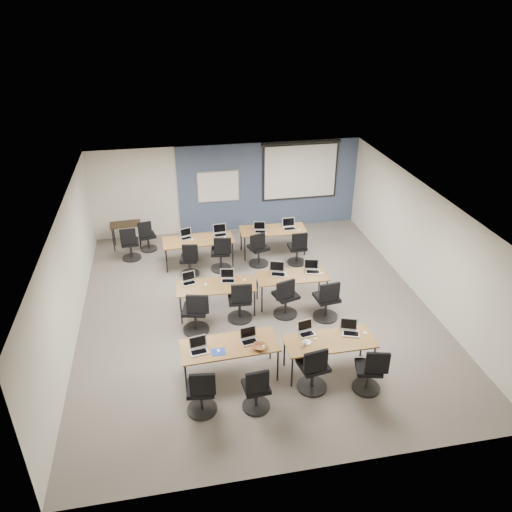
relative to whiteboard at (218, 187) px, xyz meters
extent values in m
cube|color=#6B6354|center=(0.30, -4.43, -1.45)|extent=(8.00, 9.00, 0.02)
cube|color=white|center=(0.30, -4.43, 1.25)|extent=(8.00, 9.00, 0.02)
cube|color=beige|center=(0.30, 0.07, -0.10)|extent=(8.00, 0.04, 2.70)
cube|color=beige|center=(0.30, -8.93, -0.10)|extent=(8.00, 0.04, 2.70)
cube|color=beige|center=(-3.70, -4.43, -0.10)|extent=(0.04, 9.00, 2.70)
cube|color=beige|center=(4.30, -4.43, -0.10)|extent=(0.04, 9.00, 2.70)
cube|color=#3D5977|center=(1.55, 0.04, -0.10)|extent=(5.50, 0.04, 2.70)
cube|color=#B7B7B7|center=(0.00, 0.00, 0.00)|extent=(1.28, 0.02, 0.98)
cube|color=white|center=(0.00, -0.01, 0.00)|extent=(1.20, 0.02, 0.90)
cube|color=black|center=(2.50, -0.02, 0.35)|extent=(2.32, 0.03, 1.82)
cube|color=white|center=(2.50, -0.03, 0.31)|extent=(2.20, 0.02, 1.62)
cylinder|color=black|center=(2.50, -0.03, 1.19)|extent=(2.40, 0.10, 0.10)
cube|color=#A0613A|center=(-0.62, -6.54, -0.73)|extent=(1.85, 0.77, 0.03)
cylinder|color=black|center=(-1.48, -6.87, -1.10)|extent=(0.04, 0.04, 0.70)
cylinder|color=black|center=(0.25, -6.87, -1.10)|extent=(0.04, 0.04, 0.70)
cylinder|color=black|center=(-1.48, -6.22, -1.10)|extent=(0.04, 0.04, 0.70)
cylinder|color=black|center=(0.25, -6.22, -1.10)|extent=(0.04, 0.04, 0.70)
cube|color=#A3753B|center=(1.28, -6.77, -0.73)|extent=(1.73, 0.72, 0.03)
cylinder|color=black|center=(0.47, -7.07, -1.10)|extent=(0.04, 0.04, 0.70)
cylinder|color=black|center=(2.08, -7.07, -1.10)|extent=(0.04, 0.04, 0.70)
cylinder|color=black|center=(0.47, -6.47, -1.10)|extent=(0.04, 0.04, 0.70)
cylinder|color=black|center=(2.08, -6.47, -1.10)|extent=(0.04, 0.04, 0.70)
cube|color=brown|center=(-0.61, -4.37, -0.73)|extent=(1.78, 0.74, 0.03)
cylinder|color=black|center=(-1.44, -4.68, -1.10)|extent=(0.04, 0.04, 0.70)
cylinder|color=black|center=(0.21, -4.68, -1.10)|extent=(0.04, 0.04, 0.70)
cylinder|color=black|center=(-1.44, -4.06, -1.10)|extent=(0.04, 0.04, 0.70)
cylinder|color=black|center=(0.21, -4.06, -1.10)|extent=(0.04, 0.04, 0.70)
cube|color=brown|center=(1.18, -4.28, -0.73)|extent=(1.67, 0.70, 0.03)
cylinder|color=black|center=(0.41, -4.56, -1.10)|extent=(0.04, 0.04, 0.70)
cylinder|color=black|center=(1.96, -4.56, -1.10)|extent=(0.04, 0.04, 0.70)
cylinder|color=black|center=(0.41, -3.99, -1.10)|extent=(0.04, 0.04, 0.70)
cylinder|color=black|center=(1.96, -3.99, -1.10)|extent=(0.04, 0.04, 0.70)
cube|color=brown|center=(-0.81, -1.97, -0.73)|extent=(1.87, 0.78, 0.03)
cylinder|color=black|center=(-1.69, -2.30, -1.10)|extent=(0.04, 0.04, 0.70)
cylinder|color=black|center=(0.07, -2.30, -1.10)|extent=(0.04, 0.04, 0.70)
cylinder|color=black|center=(-1.69, -1.64, -1.10)|extent=(0.04, 0.04, 0.70)
cylinder|color=black|center=(0.07, -1.64, -1.10)|extent=(0.04, 0.04, 0.70)
cube|color=brown|center=(1.29, -1.72, -0.73)|extent=(1.82, 0.76, 0.03)
cylinder|color=black|center=(0.44, -2.04, -1.10)|extent=(0.04, 0.04, 0.70)
cylinder|color=black|center=(2.14, -2.04, -1.10)|extent=(0.04, 0.04, 0.70)
cylinder|color=black|center=(0.44, -1.40, -1.10)|extent=(0.04, 0.04, 0.70)
cylinder|color=black|center=(2.14, -1.40, -1.10)|extent=(0.04, 0.04, 0.70)
cube|color=#B0B0B8|center=(-1.20, -6.64, -0.71)|extent=(0.33, 0.24, 0.02)
cube|color=black|center=(-1.20, -6.66, -0.70)|extent=(0.28, 0.14, 0.00)
cube|color=#B0B0B8|center=(-1.20, -6.51, -0.58)|extent=(0.33, 0.06, 0.23)
cube|color=black|center=(-1.20, -6.52, -0.58)|extent=(0.29, 0.04, 0.19)
ellipsoid|color=white|center=(-0.84, -6.68, -0.71)|extent=(0.06, 0.09, 0.03)
cylinder|color=black|center=(-1.25, -7.37, -1.42)|extent=(0.54, 0.54, 0.05)
cylinder|color=black|center=(-1.25, -7.37, -1.21)|extent=(0.06, 0.06, 0.48)
cube|color=black|center=(-1.25, -7.37, -0.93)|extent=(0.48, 0.48, 0.08)
cube|color=black|center=(-1.22, -7.58, -0.65)|extent=(0.43, 0.06, 0.44)
cube|color=silver|center=(-0.24, -6.53, -0.71)|extent=(0.32, 0.23, 0.02)
cube|color=black|center=(-0.24, -6.55, -0.70)|extent=(0.27, 0.14, 0.00)
cube|color=silver|center=(-0.24, -6.40, -0.59)|extent=(0.32, 0.06, 0.22)
cube|color=black|center=(-0.24, -6.41, -0.59)|extent=(0.28, 0.04, 0.18)
ellipsoid|color=white|center=(0.01, -6.72, -0.71)|extent=(0.08, 0.11, 0.04)
cylinder|color=black|center=(-0.29, -7.47, -1.42)|extent=(0.50, 0.50, 0.05)
cylinder|color=black|center=(-0.29, -7.47, -1.23)|extent=(0.06, 0.06, 0.44)
cube|color=black|center=(-0.29, -7.47, -0.97)|extent=(0.44, 0.44, 0.08)
cube|color=black|center=(-0.30, -7.67, -0.69)|extent=(0.41, 0.06, 0.44)
cube|color=#ADADB4|center=(0.90, -6.50, -0.71)|extent=(0.31, 0.23, 0.02)
cube|color=black|center=(0.90, -6.52, -0.70)|extent=(0.27, 0.13, 0.00)
cube|color=#ADADB4|center=(0.90, -6.38, -0.59)|extent=(0.31, 0.06, 0.22)
cube|color=black|center=(0.90, -6.39, -0.59)|extent=(0.27, 0.04, 0.18)
ellipsoid|color=white|center=(1.02, -6.68, -0.71)|extent=(0.07, 0.10, 0.03)
cylinder|color=black|center=(0.84, -7.18, -1.42)|extent=(0.57, 0.57, 0.05)
cylinder|color=black|center=(0.84, -7.18, -1.20)|extent=(0.06, 0.06, 0.50)
cube|color=black|center=(0.84, -7.18, -0.91)|extent=(0.50, 0.50, 0.08)
cube|color=black|center=(0.80, -7.41, -0.63)|extent=(0.46, 0.06, 0.44)
cube|color=silver|center=(1.74, -6.65, -0.71)|extent=(0.33, 0.24, 0.02)
cube|color=black|center=(1.74, -6.67, -0.70)|extent=(0.28, 0.14, 0.00)
cube|color=silver|center=(1.74, -6.51, -0.58)|extent=(0.33, 0.06, 0.23)
cube|color=black|center=(1.74, -6.52, -0.58)|extent=(0.29, 0.04, 0.19)
ellipsoid|color=white|center=(2.02, -6.69, -0.71)|extent=(0.07, 0.10, 0.03)
cylinder|color=black|center=(1.83, -7.40, -1.42)|extent=(0.52, 0.52, 0.05)
cylinder|color=black|center=(1.83, -7.40, -1.22)|extent=(0.06, 0.06, 0.46)
cube|color=black|center=(1.83, -7.40, -0.95)|extent=(0.46, 0.46, 0.08)
cube|color=black|center=(1.88, -7.61, -0.67)|extent=(0.42, 0.06, 0.44)
cube|color=#B6B6B7|center=(-1.20, -4.18, -0.71)|extent=(0.31, 0.23, 0.02)
cube|color=black|center=(-1.20, -4.20, -0.70)|extent=(0.26, 0.13, 0.00)
cube|color=#B6B6B7|center=(-1.20, -4.06, -0.59)|extent=(0.31, 0.06, 0.22)
cube|color=black|center=(-1.20, -4.06, -0.59)|extent=(0.27, 0.04, 0.18)
ellipsoid|color=white|center=(-0.84, -4.31, -0.71)|extent=(0.08, 0.12, 0.04)
cylinder|color=black|center=(-1.15, -4.98, -1.42)|extent=(0.58, 0.58, 0.05)
cylinder|color=black|center=(-1.15, -4.98, -1.19)|extent=(0.06, 0.06, 0.51)
cube|color=black|center=(-1.15, -4.98, -0.90)|extent=(0.51, 0.51, 0.08)
cube|color=black|center=(-1.10, -5.21, -0.62)|extent=(0.47, 0.06, 0.44)
cube|color=silver|center=(-0.32, -4.24, -0.71)|extent=(0.32, 0.24, 0.02)
cube|color=black|center=(-0.32, -4.26, -0.70)|extent=(0.27, 0.14, 0.00)
cube|color=silver|center=(-0.32, -4.12, -0.59)|extent=(0.32, 0.06, 0.22)
cube|color=black|center=(-0.32, -4.12, -0.59)|extent=(0.28, 0.04, 0.18)
ellipsoid|color=white|center=(0.06, -4.27, -0.71)|extent=(0.06, 0.10, 0.03)
cylinder|color=black|center=(-0.14, -4.72, -1.42)|extent=(0.56, 0.56, 0.05)
cylinder|color=black|center=(-0.14, -4.72, -1.20)|extent=(0.06, 0.06, 0.50)
cube|color=black|center=(-0.14, -4.72, -0.91)|extent=(0.50, 0.50, 0.08)
cube|color=black|center=(-0.12, -4.95, -0.63)|extent=(0.45, 0.06, 0.44)
cube|color=#B8B8C4|center=(0.87, -4.17, -0.71)|extent=(0.36, 0.26, 0.02)
cube|color=black|center=(0.87, -4.19, -0.70)|extent=(0.31, 0.15, 0.00)
cube|color=#B8B8C4|center=(0.87, -4.03, -0.57)|extent=(0.36, 0.07, 0.25)
cube|color=black|center=(0.87, -4.04, -0.57)|extent=(0.32, 0.05, 0.20)
ellipsoid|color=white|center=(1.07, -4.28, -0.71)|extent=(0.08, 0.11, 0.03)
cylinder|color=black|center=(0.92, -4.76, -1.42)|extent=(0.55, 0.55, 0.05)
cylinder|color=black|center=(0.92, -4.76, -1.21)|extent=(0.06, 0.06, 0.49)
cube|color=black|center=(0.92, -4.76, -0.92)|extent=(0.49, 0.49, 0.08)
cube|color=black|center=(0.85, -4.97, -0.64)|extent=(0.45, 0.06, 0.44)
cube|color=silver|center=(1.70, -4.21, -0.71)|extent=(0.35, 0.25, 0.02)
cube|color=black|center=(1.70, -4.23, -0.70)|extent=(0.29, 0.15, 0.00)
cube|color=silver|center=(1.70, -4.08, -0.58)|extent=(0.35, 0.06, 0.24)
cube|color=black|center=(1.70, -4.08, -0.58)|extent=(0.31, 0.05, 0.20)
ellipsoid|color=white|center=(1.90, -4.31, -0.71)|extent=(0.09, 0.12, 0.04)
cylinder|color=black|center=(1.79, -5.05, -1.42)|extent=(0.57, 0.57, 0.05)
cylinder|color=black|center=(1.79, -5.05, -1.20)|extent=(0.06, 0.06, 0.50)
cube|color=black|center=(1.79, -5.05, -0.91)|extent=(0.50, 0.50, 0.08)
cube|color=black|center=(1.76, -5.27, -0.63)|extent=(0.46, 0.06, 0.44)
cube|color=silver|center=(-1.11, -1.84, -0.71)|extent=(0.32, 0.23, 0.02)
cube|color=black|center=(-1.11, -1.86, -0.70)|extent=(0.27, 0.13, 0.00)
cube|color=silver|center=(-1.11, -1.72, -0.59)|extent=(0.32, 0.06, 0.22)
cube|color=black|center=(-1.11, -1.73, -0.59)|extent=(0.28, 0.04, 0.18)
ellipsoid|color=white|center=(-0.96, -1.96, -0.71)|extent=(0.06, 0.10, 0.03)
cylinder|color=black|center=(-1.11, -2.51, -1.42)|extent=(0.49, 0.49, 0.05)
cylinder|color=black|center=(-1.11, -2.51, -1.23)|extent=(0.06, 0.06, 0.43)
cube|color=black|center=(-1.11, -2.51, -0.98)|extent=(0.43, 0.43, 0.08)
cube|color=black|center=(-1.07, -2.71, -0.70)|extent=(0.40, 0.06, 0.44)
cube|color=silver|center=(-0.19, -1.82, -0.71)|extent=(0.36, 0.26, 0.02)
cube|color=black|center=(-0.19, -1.84, -0.70)|extent=(0.31, 0.15, 0.00)
cube|color=silver|center=(-0.19, -1.68, -0.57)|extent=(0.36, 0.07, 0.25)
cube|color=black|center=(-0.19, -1.69, -0.57)|extent=(0.32, 0.05, 0.20)
ellipsoid|color=white|center=(-0.09, -1.96, -0.71)|extent=(0.08, 0.10, 0.03)
cylinder|color=black|center=(-0.27, -2.39, -1.42)|extent=(0.55, 0.55, 0.05)
cylinder|color=black|center=(-0.27, -2.39, -1.20)|extent=(0.06, 0.06, 0.49)
cube|color=black|center=(-0.27, -2.39, -0.92)|extent=(0.49, 0.49, 0.08)
cube|color=black|center=(-0.23, -2.61, -0.64)|extent=(0.45, 0.06, 0.44)
cube|color=#B3B3B4|center=(0.92, -1.82, -0.71)|extent=(0.33, 0.24, 0.02)
cube|color=black|center=(0.92, -1.84, -0.70)|extent=(0.28, 0.14, 0.00)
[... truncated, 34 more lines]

